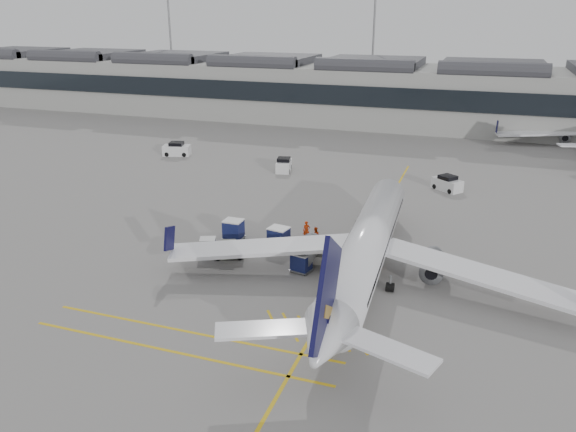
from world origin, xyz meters
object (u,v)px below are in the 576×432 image
(belt_loader, at_px, (315,255))
(pushback_tug, at_px, (229,250))
(baggage_cart_a, at_px, (301,262))
(ramp_agent_a, at_px, (307,231))
(ramp_agent_b, at_px, (315,236))
(airliner_main, at_px, (366,247))

(belt_loader, relative_size, pushback_tug, 1.64)
(baggage_cart_a, relative_size, pushback_tug, 0.62)
(ramp_agent_a, distance_m, ramp_agent_b, 1.52)
(pushback_tug, bearing_deg, ramp_agent_b, 14.37)
(pushback_tug, bearing_deg, ramp_agent_a, 24.72)
(belt_loader, distance_m, ramp_agent_b, 3.74)
(belt_loader, xyz_separation_m, ramp_agent_b, (-1.02, 3.58, 0.32))
(belt_loader, relative_size, ramp_agent_a, 2.67)
(airliner_main, height_order, ramp_agent_a, airliner_main)
(airliner_main, relative_size, belt_loader, 7.22)
(baggage_cart_a, xyz_separation_m, ramp_agent_b, (-0.58, 6.05, -0.03))
(belt_loader, xyz_separation_m, ramp_agent_a, (-2.20, 4.54, 0.36))
(ramp_agent_b, height_order, pushback_tug, ramp_agent_b)
(baggage_cart_a, bearing_deg, pushback_tug, -173.24)
(belt_loader, height_order, baggage_cart_a, belt_loader)
(belt_loader, bearing_deg, ramp_agent_b, 93.70)
(ramp_agent_a, relative_size, pushback_tug, 0.61)
(baggage_cart_a, distance_m, ramp_agent_a, 7.23)
(airliner_main, distance_m, belt_loader, 5.81)
(baggage_cart_a, relative_size, ramp_agent_b, 1.06)
(airliner_main, height_order, baggage_cart_a, airliner_main)
(ramp_agent_a, height_order, pushback_tug, ramp_agent_a)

